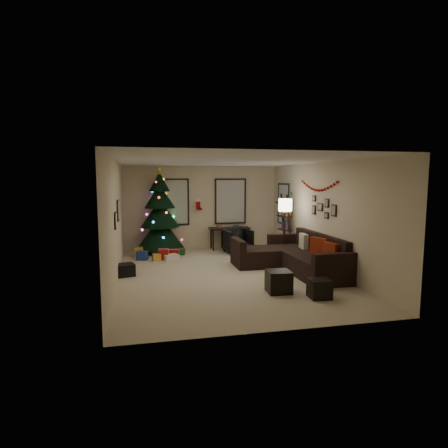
% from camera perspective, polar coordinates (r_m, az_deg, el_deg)
% --- Properties ---
extents(floor, '(7.00, 7.00, 0.00)m').
position_cam_1_polar(floor, '(9.15, 0.20, -7.62)').
color(floor, beige).
rests_on(floor, ground).
extents(ceiling, '(7.00, 7.00, 0.00)m').
position_cam_1_polar(ceiling, '(8.87, 0.21, 9.51)').
color(ceiling, white).
rests_on(ceiling, floor).
extents(wall_back, '(5.00, 0.00, 5.00)m').
position_cam_1_polar(wall_back, '(12.34, -3.36, 2.48)').
color(wall_back, beige).
rests_on(wall_back, floor).
extents(wall_front, '(5.00, 0.00, 5.00)m').
position_cam_1_polar(wall_front, '(5.58, 8.12, -2.88)').
color(wall_front, beige).
rests_on(wall_front, floor).
extents(wall_left, '(0.00, 7.00, 7.00)m').
position_cam_1_polar(wall_left, '(8.72, -16.04, 0.41)').
color(wall_left, beige).
rests_on(wall_left, floor).
extents(wall_right, '(0.00, 7.00, 7.00)m').
position_cam_1_polar(wall_right, '(9.77, 14.67, 1.12)').
color(wall_right, beige).
rests_on(wall_right, floor).
extents(window_back_left, '(1.05, 0.06, 1.50)m').
position_cam_1_polar(window_back_left, '(12.18, -7.77, 3.31)').
color(window_back_left, '#728CB2').
rests_on(window_back_left, wall_back).
extents(window_back_right, '(1.05, 0.06, 1.50)m').
position_cam_1_polar(window_back_right, '(12.48, 0.97, 3.46)').
color(window_back_right, '#728CB2').
rests_on(window_back_right, wall_back).
extents(window_right_wall, '(0.06, 0.90, 1.30)m').
position_cam_1_polar(window_right_wall, '(12.06, 9.04, 3.02)').
color(window_right_wall, '#728CB2').
rests_on(window_right_wall, wall_right).
extents(christmas_tree, '(1.46, 1.46, 2.72)m').
position_cam_1_polar(christmas_tree, '(11.84, -9.64, 1.11)').
color(christmas_tree, black).
rests_on(christmas_tree, floor).
extents(presents, '(1.50, 1.01, 0.30)m').
position_cam_1_polar(presents, '(11.11, -9.51, -4.52)').
color(presents, gold).
rests_on(presents, floor).
extents(sofa, '(2.11, 3.05, 0.92)m').
position_cam_1_polar(sofa, '(9.72, 10.57, -5.05)').
color(sofa, black).
rests_on(sofa, floor).
extents(pillow_red_a, '(0.19, 0.45, 0.44)m').
position_cam_1_polar(pillow_red_a, '(8.85, 15.84, -4.15)').
color(pillow_red_a, maroon).
rests_on(pillow_red_a, sofa).
extents(pillow_red_b, '(0.31, 0.51, 0.49)m').
position_cam_1_polar(pillow_red_b, '(9.34, 14.19, -3.52)').
color(pillow_red_b, maroon).
rests_on(pillow_red_b, sofa).
extents(pillow_cream, '(0.19, 0.46, 0.44)m').
position_cam_1_polar(pillow_cream, '(10.13, 11.95, -2.72)').
color(pillow_cream, beige).
rests_on(pillow_cream, sofa).
extents(ottoman_near, '(0.50, 0.50, 0.44)m').
position_cam_1_polar(ottoman_near, '(7.78, 8.26, -8.62)').
color(ottoman_near, black).
rests_on(ottoman_near, floor).
extents(ottoman_far, '(0.41, 0.41, 0.37)m').
position_cam_1_polar(ottoman_far, '(7.59, 14.23, -9.46)').
color(ottoman_far, black).
rests_on(ottoman_far, floor).
extents(desk, '(1.31, 0.47, 0.71)m').
position_cam_1_polar(desk, '(12.31, 0.83, -0.91)').
color(desk, black).
rests_on(desk, floor).
extents(desk_chair, '(0.82, 0.78, 0.75)m').
position_cam_1_polar(desk_chair, '(11.75, 2.04, -2.54)').
color(desk_chair, black).
rests_on(desk_chair, floor).
extents(bookshelf, '(0.30, 0.54, 1.84)m').
position_cam_1_polar(bookshelf, '(11.50, 9.30, -0.23)').
color(bookshelf, black).
rests_on(bookshelf, floor).
extents(potted_plant, '(0.51, 0.50, 0.44)m').
position_cam_1_polar(potted_plant, '(11.26, 9.72, 4.18)').
color(potted_plant, '#4C4C4C').
rests_on(potted_plant, bookshelf).
extents(floor_lamp, '(0.37, 0.37, 1.74)m').
position_cam_1_polar(floor_lamp, '(10.56, 9.23, 2.23)').
color(floor_lamp, black).
rests_on(floor_lamp, floor).
extents(art_map, '(0.04, 0.60, 0.50)m').
position_cam_1_polar(art_map, '(9.38, -15.71, 2.00)').
color(art_map, black).
rests_on(art_map, wall_left).
extents(art_abstract, '(0.04, 0.45, 0.35)m').
position_cam_1_polar(art_abstract, '(8.34, -16.08, 0.51)').
color(art_abstract, black).
rests_on(art_abstract, wall_left).
extents(gallery, '(0.03, 1.25, 0.54)m').
position_cam_1_polar(gallery, '(9.68, 14.80, 2.38)').
color(gallery, black).
rests_on(gallery, wall_right).
extents(garland, '(0.08, 1.90, 0.30)m').
position_cam_1_polar(garland, '(9.87, 14.04, 5.64)').
color(garland, '#A5140C').
rests_on(garland, wall_right).
extents(stocking_left, '(0.20, 0.05, 0.36)m').
position_cam_1_polar(stocking_left, '(12.12, -3.89, 2.99)').
color(stocking_left, '#990F0C').
rests_on(stocking_left, wall_back).
extents(stocking_right, '(0.20, 0.05, 0.36)m').
position_cam_1_polar(stocking_right, '(12.41, -2.55, 3.42)').
color(stocking_right, '#990F0C').
rests_on(stocking_right, wall_back).
extents(storage_bin, '(0.65, 0.51, 0.29)m').
position_cam_1_polar(storage_bin, '(9.26, -15.20, -6.78)').
color(storage_bin, black).
rests_on(storage_bin, floor).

